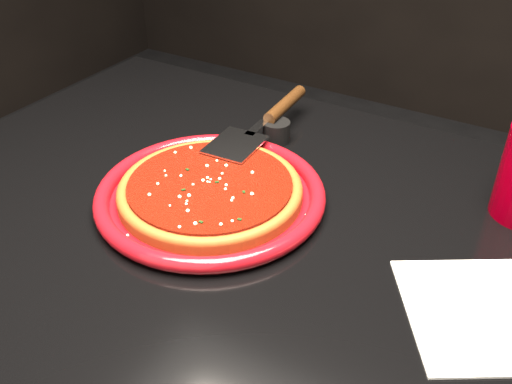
# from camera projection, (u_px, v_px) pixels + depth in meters

# --- Properties ---
(plate) EXTENTS (0.41, 0.41, 0.03)m
(plate) POSITION_uv_depth(u_px,v_px,m) (210.00, 194.00, 0.84)
(plate) COLOR maroon
(plate) RESTS_ON table
(pizza_crust) EXTENTS (0.32, 0.32, 0.01)m
(pizza_crust) POSITION_uv_depth(u_px,v_px,m) (210.00, 192.00, 0.83)
(pizza_crust) COLOR brown
(pizza_crust) RESTS_ON plate
(pizza_crust_rim) EXTENTS (0.32, 0.32, 0.02)m
(pizza_crust_rim) POSITION_uv_depth(u_px,v_px,m) (210.00, 188.00, 0.83)
(pizza_crust_rim) COLOR brown
(pizza_crust_rim) RESTS_ON plate
(pizza_sauce) EXTENTS (0.29, 0.29, 0.01)m
(pizza_sauce) POSITION_uv_depth(u_px,v_px,m) (210.00, 185.00, 0.83)
(pizza_sauce) COLOR maroon
(pizza_sauce) RESTS_ON plate
(parmesan_dusting) EXTENTS (0.23, 0.23, 0.01)m
(parmesan_dusting) POSITION_uv_depth(u_px,v_px,m) (210.00, 182.00, 0.82)
(parmesan_dusting) COLOR beige
(parmesan_dusting) RESTS_ON plate
(basil_flecks) EXTENTS (0.21, 0.21, 0.00)m
(basil_flecks) POSITION_uv_depth(u_px,v_px,m) (210.00, 182.00, 0.82)
(basil_flecks) COLOR black
(basil_flecks) RESTS_ON plate
(pizza_server) EXTENTS (0.11, 0.33, 0.02)m
(pizza_server) POSITION_uv_depth(u_px,v_px,m) (264.00, 121.00, 0.96)
(pizza_server) COLOR silver
(pizza_server) RESTS_ON plate
(napkin_a) EXTENTS (0.25, 0.25, 0.00)m
(napkin_a) POSITION_uv_depth(u_px,v_px,m) (485.00, 313.00, 0.66)
(napkin_a) COLOR white
(napkin_a) RESTS_ON table
(ramekin) EXTENTS (0.05, 0.05, 0.04)m
(ramekin) POSITION_uv_depth(u_px,v_px,m) (276.00, 131.00, 0.98)
(ramekin) COLOR black
(ramekin) RESTS_ON table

